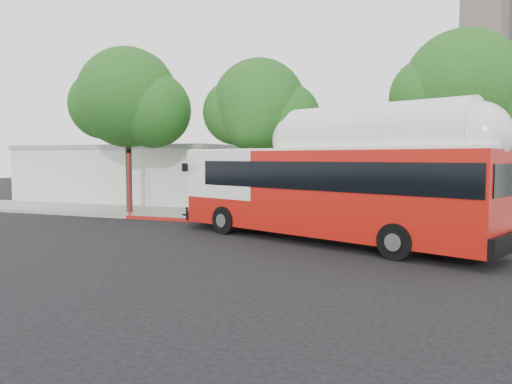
# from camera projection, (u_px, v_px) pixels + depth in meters

# --- Properties ---
(ground) EXTENTS (120.00, 120.00, 0.00)m
(ground) POSITION_uv_depth(u_px,v_px,m) (230.00, 237.00, 21.01)
(ground) COLOR black
(ground) RESTS_ON ground
(sidewalk) EXTENTS (60.00, 5.00, 0.15)m
(sidewalk) POSITION_uv_depth(u_px,v_px,m) (280.00, 218.00, 27.05)
(sidewalk) COLOR gray
(sidewalk) RESTS_ON ground
(curb_strip) EXTENTS (60.00, 0.30, 0.15)m
(curb_strip) POSITION_uv_depth(u_px,v_px,m) (263.00, 224.00, 24.63)
(curb_strip) COLOR gray
(curb_strip) RESTS_ON ground
(red_curb_segment) EXTENTS (10.00, 0.32, 0.16)m
(red_curb_segment) POSITION_uv_depth(u_px,v_px,m) (208.00, 221.00, 25.72)
(red_curb_segment) COLOR #A01711
(red_curb_segment) RESTS_ON ground
(street_tree_left) EXTENTS (6.67, 5.80, 9.74)m
(street_tree_left) POSITION_uv_depth(u_px,v_px,m) (135.00, 101.00, 28.82)
(street_tree_left) COLOR #2D2116
(street_tree_left) RESTS_ON ground
(street_tree_mid) EXTENTS (5.75, 5.00, 8.62)m
(street_tree_mid) POSITION_uv_depth(u_px,v_px,m) (267.00, 110.00, 26.45)
(street_tree_mid) COLOR #2D2116
(street_tree_mid) RESTS_ON ground
(street_tree_right) EXTENTS (6.21, 5.40, 9.18)m
(street_tree_right) POSITION_uv_depth(u_px,v_px,m) (473.00, 94.00, 22.59)
(street_tree_right) COLOR #2D2116
(street_tree_right) RESTS_ON ground
(low_commercial_bldg) EXTENTS (16.20, 10.20, 4.25)m
(low_commercial_bldg) POSITION_uv_depth(u_px,v_px,m) (141.00, 173.00, 38.96)
(low_commercial_bldg) COLOR silver
(low_commercial_bldg) RESTS_ON ground
(transit_bus) EXTENTS (14.38, 7.67, 4.28)m
(transit_bus) POSITION_uv_depth(u_px,v_px,m) (327.00, 192.00, 19.75)
(transit_bus) COLOR #B1140C
(transit_bus) RESTS_ON ground
(signal_pole) EXTENTS (0.11, 0.36, 3.82)m
(signal_pole) POSITION_uv_depth(u_px,v_px,m) (129.00, 183.00, 27.70)
(signal_pole) COLOR #A8111D
(signal_pole) RESTS_ON ground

